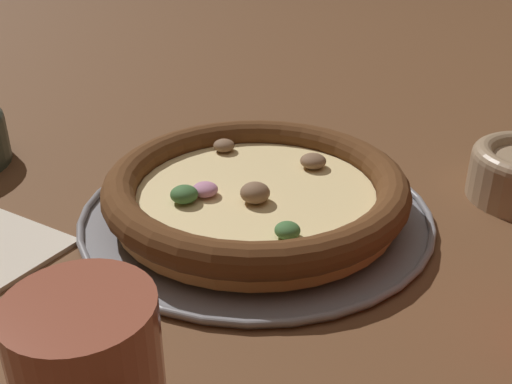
# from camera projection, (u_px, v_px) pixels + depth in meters

# --- Properties ---
(ground_plane) EXTENTS (3.00, 3.00, 0.00)m
(ground_plane) POSITION_uv_depth(u_px,v_px,m) (256.00, 216.00, 0.55)
(ground_plane) COLOR brown
(pizza_tray) EXTENTS (0.32, 0.32, 0.01)m
(pizza_tray) POSITION_uv_depth(u_px,v_px,m) (256.00, 212.00, 0.54)
(pizza_tray) COLOR gray
(pizza_tray) RESTS_ON ground_plane
(pizza) EXTENTS (0.27, 0.27, 0.04)m
(pizza) POSITION_uv_depth(u_px,v_px,m) (256.00, 190.00, 0.53)
(pizza) COLOR #BC7F42
(pizza) RESTS_ON pizza_tray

